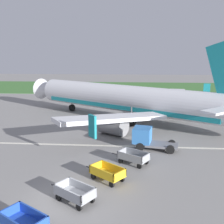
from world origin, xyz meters
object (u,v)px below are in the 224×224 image
(airplane, at_px, (131,100))
(baggage_cart_second_in_row, at_px, (23,222))
(baggage_cart_far_end, at_px, (133,157))
(service_truck_beside_carts, at_px, (147,138))
(baggage_cart_fourth_in_row, at_px, (107,173))
(baggage_cart_third_in_row, at_px, (75,193))

(airplane, xyz_separation_m, baggage_cart_second_in_row, (-5.41, -24.50, -2.45))
(baggage_cart_far_end, xyz_separation_m, service_truck_beside_carts, (1.36, 3.98, 0.50))
(baggage_cart_second_in_row, height_order, baggage_cart_fourth_in_row, same)
(baggage_cart_second_in_row, xyz_separation_m, service_truck_beside_carts, (7.12, 13.50, 0.50))
(baggage_cart_third_in_row, height_order, service_truck_beside_carts, service_truck_beside_carts)
(baggage_cart_far_end, distance_m, service_truck_beside_carts, 4.23)
(baggage_cart_third_in_row, bearing_deg, baggage_cart_far_end, 59.56)
(airplane, bearing_deg, baggage_cart_fourth_in_row, -94.95)
(airplane, relative_size, service_truck_beside_carts, 7.20)
(baggage_cart_third_in_row, relative_size, service_truck_beside_carts, 0.72)
(baggage_cart_third_in_row, xyz_separation_m, baggage_cart_far_end, (3.72, 6.33, 0.00))
(airplane, relative_size, baggage_cart_far_end, 9.89)
(airplane, relative_size, baggage_cart_fourth_in_row, 10.33)
(baggage_cart_third_in_row, distance_m, baggage_cart_fourth_in_row, 3.56)
(baggage_cart_third_in_row, height_order, baggage_cart_far_end, same)
(service_truck_beside_carts, bearing_deg, baggage_cart_far_end, -108.82)
(airplane, distance_m, baggage_cart_second_in_row, 25.21)
(baggage_cart_fourth_in_row, height_order, baggage_cart_far_end, same)
(baggage_cart_second_in_row, height_order, service_truck_beside_carts, service_truck_beside_carts)
(airplane, height_order, service_truck_beside_carts, airplane)
(baggage_cart_third_in_row, relative_size, baggage_cart_far_end, 0.99)
(airplane, distance_m, baggage_cart_third_in_row, 21.71)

